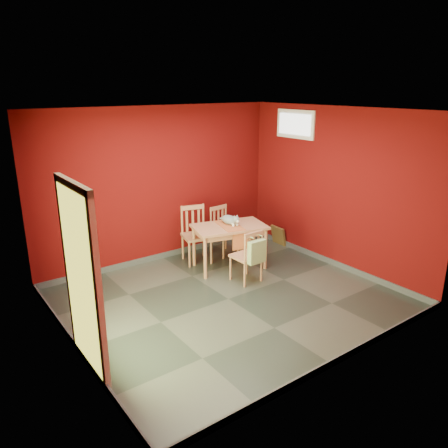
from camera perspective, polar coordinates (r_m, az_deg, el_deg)
ground at (r=6.54m, az=0.58°, el=-9.76°), size 4.50×4.50×0.00m
room_shell at (r=6.52m, az=0.58°, el=-9.37°), size 4.50×4.50×4.50m
doorway at (r=4.81m, az=-18.22°, el=-6.42°), size 0.06×1.01×2.13m
window at (r=8.05m, az=9.28°, el=12.75°), size 0.05×0.90×0.50m
outlet_plate at (r=8.78m, az=1.16°, el=-0.29°), size 0.08×0.02×0.12m
dining_table at (r=7.38m, az=0.72°, el=-0.91°), size 1.34×0.98×0.75m
table_runner at (r=7.28m, az=1.24°, el=-0.81°), size 0.47×0.73×0.34m
chair_far_left at (r=7.72m, az=-3.72°, el=-1.26°), size 0.57×0.57×1.00m
chair_far_right at (r=8.07m, az=-0.12°, el=-0.77°), size 0.44×0.44×0.89m
chair_near at (r=6.92m, az=3.12°, el=-4.11°), size 0.42×0.42×0.87m
tote_bag at (r=6.73m, az=4.32°, el=-3.63°), size 0.31×0.18×0.43m
cat at (r=7.41m, az=0.71°, el=0.77°), size 0.28×0.44×0.21m
picture_frame at (r=8.67m, az=7.11°, el=-1.49°), size 0.14×0.37×0.37m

